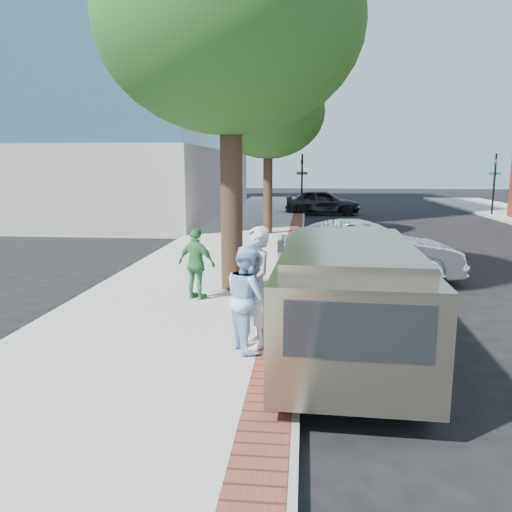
# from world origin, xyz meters

# --- Properties ---
(ground) EXTENTS (120.00, 120.00, 0.00)m
(ground) POSITION_xyz_m (0.00, 0.00, 0.00)
(ground) COLOR black
(ground) RESTS_ON ground
(sidewalk) EXTENTS (5.00, 60.00, 0.15)m
(sidewalk) POSITION_xyz_m (-1.50, 8.00, 0.07)
(sidewalk) COLOR #9E9991
(sidewalk) RESTS_ON ground
(brick_strip) EXTENTS (0.60, 60.00, 0.01)m
(brick_strip) POSITION_xyz_m (0.70, 8.00, 0.15)
(brick_strip) COLOR brown
(brick_strip) RESTS_ON sidewalk
(curb) EXTENTS (0.10, 60.00, 0.15)m
(curb) POSITION_xyz_m (1.05, 8.00, 0.07)
(curb) COLOR gray
(curb) RESTS_ON ground
(office_tower) EXTENTS (18.00, 22.00, 24.00)m
(office_tower) POSITION_xyz_m (-13.00, 22.00, 12.00)
(office_tower) COLOR slate
(office_tower) RESTS_ON ground
(office_base) EXTENTS (18.20, 22.20, 4.00)m
(office_base) POSITION_xyz_m (-13.00, 22.00, 2.00)
(office_base) COLOR gray
(office_base) RESTS_ON ground
(signal_near) EXTENTS (0.70, 0.15, 3.80)m
(signal_near) POSITION_xyz_m (0.90, 22.00, 2.25)
(signal_near) COLOR black
(signal_near) RESTS_ON ground
(signal_far) EXTENTS (0.70, 0.15, 3.80)m
(signal_far) POSITION_xyz_m (12.50, 22.00, 2.25)
(signal_far) COLOR black
(signal_far) RESTS_ON ground
(tree_near) EXTENTS (6.00, 6.00, 8.51)m
(tree_near) POSITION_xyz_m (-0.60, 1.90, 6.17)
(tree_near) COLOR black
(tree_near) RESTS_ON sidewalk
(tree_far) EXTENTS (4.80, 4.80, 7.14)m
(tree_far) POSITION_xyz_m (-0.50, 12.00, 5.30)
(tree_far) COLOR black
(tree_far) RESTS_ON sidewalk
(parking_meter) EXTENTS (0.12, 0.32, 1.47)m
(parking_meter) POSITION_xyz_m (0.62, 0.61, 1.21)
(parking_meter) COLOR gray
(parking_meter) RESTS_ON sidewalk
(person_gray) EXTENTS (0.71, 0.84, 1.97)m
(person_gray) POSITION_xyz_m (0.36, -1.91, 1.14)
(person_gray) COLOR #B2B3B7
(person_gray) RESTS_ON sidewalk
(person_officer) EXTENTS (0.94, 1.02, 1.69)m
(person_officer) POSITION_xyz_m (0.24, -2.10, 1.00)
(person_officer) COLOR #9BC3F0
(person_officer) RESTS_ON sidewalk
(person_green) EXTENTS (1.01, 0.70, 1.59)m
(person_green) POSITION_xyz_m (-1.24, 0.86, 0.94)
(person_green) COLOR #3D864A
(person_green) RESTS_ON sidewalk
(sedan_silver) EXTENTS (4.96, 2.11, 1.59)m
(sedan_silver) POSITION_xyz_m (2.82, 3.68, 0.80)
(sedan_silver) COLOR silver
(sedan_silver) RESTS_ON ground
(bg_car) EXTENTS (4.72, 1.93, 1.60)m
(bg_car) POSITION_xyz_m (2.22, 22.24, 0.80)
(bg_car) COLOR black
(bg_car) RESTS_ON ground
(van) EXTENTS (2.21, 5.35, 1.94)m
(van) POSITION_xyz_m (1.81, -1.82, 1.06)
(van) COLOR gray
(van) RESTS_ON ground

